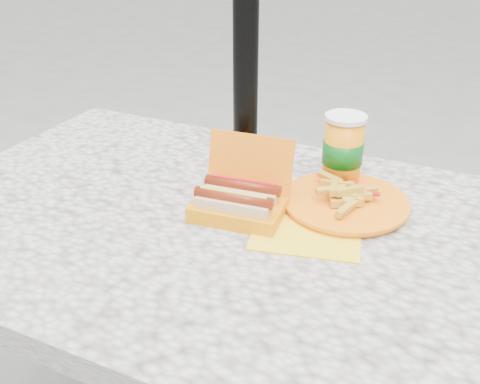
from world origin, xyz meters
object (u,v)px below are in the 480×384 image
at_px(umbrella_pole, 246,14).
at_px(hotdog_box, 239,201).
at_px(soda_cup, 343,152).
at_px(fries_plate, 342,202).

height_order(umbrella_pole, hotdog_box, umbrella_pole).
xyz_separation_m(umbrella_pole, soda_cup, (0.19, 0.06, -0.27)).
relative_size(umbrella_pole, soda_cup, 13.81).
bearing_deg(umbrella_pole, hotdog_box, -70.12).
distance_m(hotdog_box, fries_plate, 0.21).
relative_size(hotdog_box, soda_cup, 1.16).
height_order(umbrella_pole, soda_cup, umbrella_pole).
height_order(fries_plate, soda_cup, soda_cup).
bearing_deg(umbrella_pole, soda_cup, 17.80).
bearing_deg(umbrella_pole, fries_plate, -6.97).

